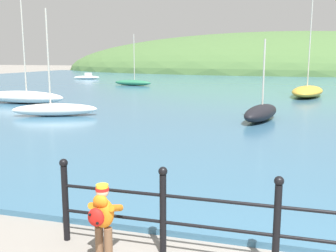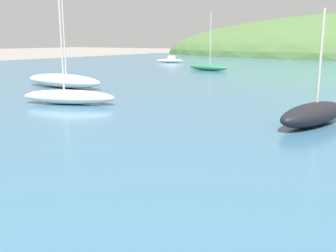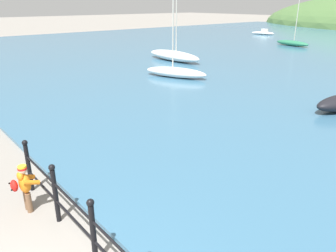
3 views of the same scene
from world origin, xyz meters
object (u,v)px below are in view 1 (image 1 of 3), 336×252
boat_white_sailboat (87,77)px  boat_far_right (133,82)px  boat_blue_hull (308,91)px  child_in_coat (102,215)px  boat_twin_mast (55,109)px  boat_green_fishing (23,97)px  boat_red_dinghy (261,113)px

boat_white_sailboat → boat_far_right: size_ratio=0.67×
boat_white_sailboat → boat_blue_hull: (22.58, -13.50, 0.11)m
child_in_coat → boat_white_sailboat: bearing=117.9°
boat_white_sailboat → boat_twin_mast: size_ratio=0.66×
boat_white_sailboat → boat_far_right: bearing=-42.1°
boat_green_fishing → boat_white_sailboat: boat_green_fishing is taller
boat_white_sailboat → boat_red_dinghy: bearing=-50.0°
boat_twin_mast → boat_far_right: 17.87m
boat_blue_hull → boat_twin_mast: bearing=-132.9°
boat_blue_hull → boat_red_dinghy: boat_blue_hull is taller
boat_white_sailboat → boat_far_right: (8.45, -7.64, 0.04)m
boat_red_dinghy → boat_far_right: boat_far_right is taller
boat_blue_hull → boat_red_dinghy: bearing=-102.4°
boat_green_fishing → boat_white_sailboat: size_ratio=2.07×
boat_white_sailboat → boat_far_right: boat_far_right is taller
boat_blue_hull → boat_twin_mast: boat_blue_hull is taller
boat_red_dinghy → boat_far_right: (-11.80, 16.46, -0.06)m
child_in_coat → boat_blue_hull: 22.34m
boat_green_fishing → boat_twin_mast: boat_green_fishing is taller
boat_red_dinghy → boat_far_right: size_ratio=0.75×
boat_blue_hull → boat_far_right: (-14.13, 5.86, -0.08)m
child_in_coat → boat_far_right: size_ratio=0.23×
boat_twin_mast → child_in_coat: bearing=-55.3°
child_in_coat → boat_blue_hull: (3.74, 22.03, -0.16)m
boat_red_dinghy → boat_green_fishing: bearing=169.3°
child_in_coat → boat_white_sailboat: child_in_coat is taller
boat_twin_mast → boat_far_right: boat_twin_mast is taller
child_in_coat → boat_twin_mast: 12.54m
child_in_coat → boat_green_fishing: boat_green_fishing is taller
boat_white_sailboat → boat_twin_mast: (11.71, -25.21, 0.05)m
boat_green_fishing → boat_blue_hull: 17.13m
boat_far_right → boat_twin_mast: bearing=-79.5°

